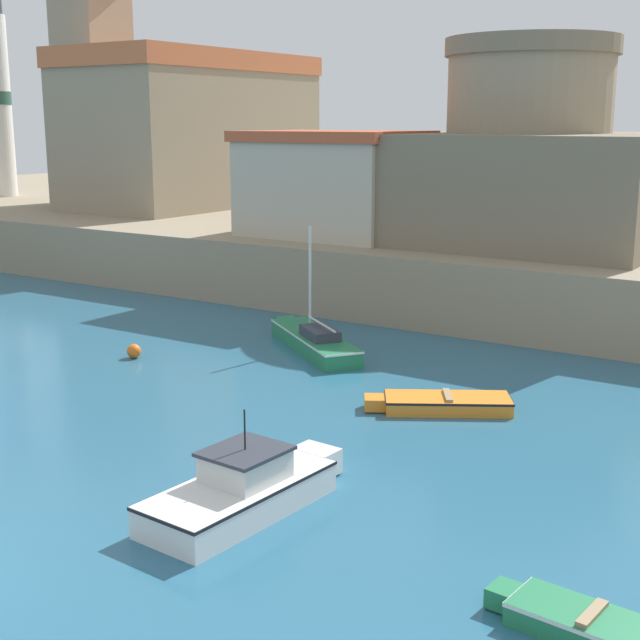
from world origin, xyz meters
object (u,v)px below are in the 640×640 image
(sailboat_green_7, at_px, (314,340))
(harbor_shed_near_wharf, at_px, (333,183))
(motorboat_white_3, at_px, (245,488))
(church, at_px, (178,121))
(fortress, at_px, (526,169))
(dinghy_green_0, at_px, (585,623))
(mooring_buoy, at_px, (134,351))
(dinghy_orange_2, at_px, (443,403))

(sailboat_green_7, xyz_separation_m, harbor_shed_near_wharf, (-5.18, 9.46, 5.00))
(motorboat_white_3, xyz_separation_m, church, (-28.53, 29.79, 7.74))
(motorboat_white_3, height_order, fortress, fortress)
(dinghy_green_0, height_order, church, church)
(mooring_buoy, bearing_deg, sailboat_green_7, 43.29)
(church, height_order, fortress, church)
(dinghy_green_0, xyz_separation_m, motorboat_white_3, (-7.69, 0.80, 0.26))
(sailboat_green_7, relative_size, fortress, 0.44)
(harbor_shed_near_wharf, bearing_deg, fortress, 26.91)
(dinghy_orange_2, distance_m, church, 36.94)
(fortress, bearing_deg, motorboat_white_3, -82.08)
(dinghy_green_0, xyz_separation_m, sailboat_green_7, (-14.11, 13.14, 0.15))
(mooring_buoy, height_order, harbor_shed_near_wharf, harbor_shed_near_wharf)
(dinghy_orange_2, bearing_deg, motorboat_white_3, -94.23)
(dinghy_green_0, relative_size, mooring_buoy, 6.34)
(church, xyz_separation_m, harbor_shed_near_wharf, (16.93, -7.99, -2.85))
(dinghy_orange_2, relative_size, sailboat_green_7, 0.70)
(harbor_shed_near_wharf, bearing_deg, motorboat_white_3, -61.98)
(motorboat_white_3, relative_size, mooring_buoy, 10.82)
(dinghy_green_0, relative_size, sailboat_green_7, 0.54)
(dinghy_orange_2, xyz_separation_m, sailboat_green_7, (-7.06, 3.76, 0.15))
(dinghy_green_0, bearing_deg, sailboat_green_7, 137.05)
(dinghy_orange_2, bearing_deg, fortress, 103.77)
(dinghy_orange_2, relative_size, harbor_shed_near_wharf, 0.52)
(dinghy_green_0, bearing_deg, harbor_shed_near_wharf, 130.48)
(dinghy_orange_2, xyz_separation_m, fortress, (-4.23, 17.28, 5.85))
(dinghy_orange_2, distance_m, sailboat_green_7, 8.00)
(sailboat_green_7, bearing_deg, fortress, 78.20)
(dinghy_green_0, distance_m, dinghy_orange_2, 11.73)
(dinghy_green_0, bearing_deg, church, 139.81)
(dinghy_orange_2, relative_size, fortress, 0.31)
(dinghy_green_0, relative_size, church, 0.19)
(fortress, height_order, harbor_shed_near_wharf, fortress)
(harbor_shed_near_wharf, bearing_deg, church, 154.73)
(sailboat_green_7, relative_size, mooring_buoy, 11.76)
(motorboat_white_3, distance_m, mooring_buoy, 13.67)
(sailboat_green_7, xyz_separation_m, mooring_buoy, (-4.75, -4.47, -0.14))
(dinghy_green_0, relative_size, motorboat_white_3, 0.59)
(dinghy_green_0, distance_m, motorboat_white_3, 7.74)
(church, bearing_deg, dinghy_orange_2, -36.03)
(dinghy_orange_2, relative_size, mooring_buoy, 8.27)
(motorboat_white_3, bearing_deg, church, 133.76)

